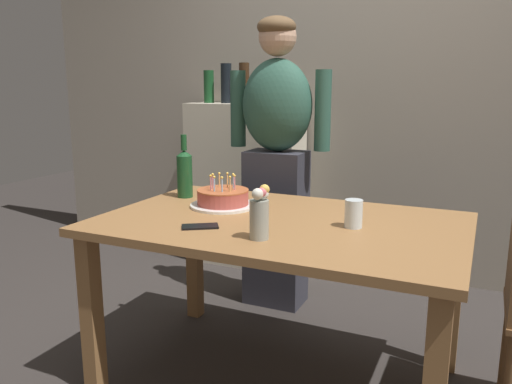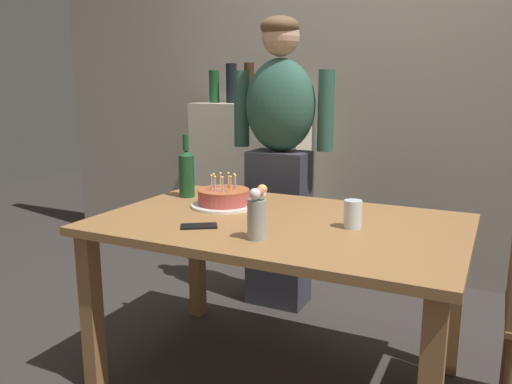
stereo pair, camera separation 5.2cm
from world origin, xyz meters
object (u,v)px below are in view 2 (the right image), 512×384
Objects in this scene: birthday_cake at (224,198)px; flower_vase at (257,213)px; wine_bottle at (187,172)px; water_glass_near at (353,214)px; person_man_bearded at (280,159)px; cell_phone at (199,226)px.

birthday_cake is 1.50× the size of flower_vase.
flower_vase is (0.63, -0.49, -0.03)m from wine_bottle.
water_glass_near is at bearing 47.07° from flower_vase.
person_man_bearded is (-0.64, 0.76, 0.08)m from water_glass_near.
water_glass_near is 0.61m from cell_phone.
birthday_cake is 0.64m from water_glass_near.
person_man_bearded reaches higher than wine_bottle.
water_glass_near is 0.41m from flower_vase.
person_man_bearded is at bearing 64.65° from wine_bottle.
wine_bottle reaches higher than flower_vase.
water_glass_near is 0.93m from wine_bottle.
birthday_cake is 0.18× the size of person_man_bearded.
birthday_cake is at bearing 171.67° from water_glass_near.
birthday_cake is at bearing 90.47° from person_man_bearded.
water_glass_near is 1.00m from person_man_bearded.
water_glass_near is at bearing 130.22° from person_man_bearded.
wine_bottle is (-0.27, 0.10, 0.09)m from birthday_cake.
water_glass_near is at bearing -8.33° from birthday_cake.
wine_bottle is 1.55× the size of flower_vase.
flower_vase reaches higher than birthday_cake.
cell_phone is 0.09× the size of person_man_bearded.
water_glass_near is 0.07× the size of person_man_bearded.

